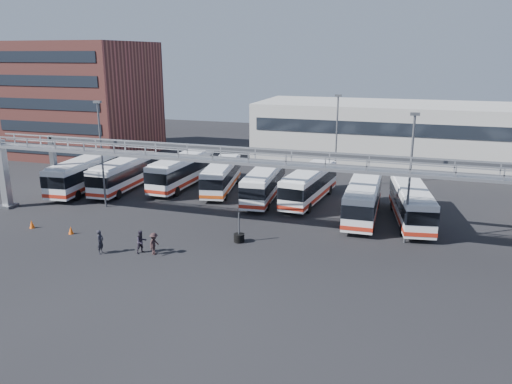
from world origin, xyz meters
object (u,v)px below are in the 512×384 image
(pedestrian_a, at_px, (100,242))
(pedestrian_b, at_px, (141,242))
(cone_right, at_px, (71,230))
(light_pole_mid, at_px, (410,172))
(pedestrian_c, at_px, (154,244))
(bus_6, at_px, (363,198))
(bus_3, at_px, (222,175))
(light_pole_left, at_px, (101,149))
(light_pole_back, at_px, (337,137))
(bus_7, at_px, (411,202))
(tire_stack, at_px, (239,237))
(bus_1, at_px, (125,173))
(bus_0, at_px, (85,173))
(bus_4, at_px, (264,183))
(bus_2, at_px, (182,170))
(bus_5, at_px, (309,184))
(cone_left, at_px, (32,224))

(pedestrian_a, distance_m, pedestrian_b, 3.03)
(cone_right, bearing_deg, light_pole_mid, 13.78)
(pedestrian_c, bearing_deg, bus_6, -44.76)
(bus_3, bearing_deg, light_pole_left, -144.63)
(light_pole_left, bearing_deg, light_pole_back, 34.99)
(cone_right, bearing_deg, bus_7, 23.73)
(pedestrian_a, height_order, pedestrian_b, pedestrian_a)
(tire_stack, bearing_deg, bus_1, 147.36)
(bus_0, bearing_deg, pedestrian_b, -48.06)
(bus_4, xyz_separation_m, bus_6, (10.19, -2.76, 0.10))
(light_pole_mid, distance_m, pedestrian_b, 20.93)
(light_pole_left, relative_size, pedestrian_b, 5.83)
(bus_0, xyz_separation_m, bus_2, (9.37, 4.52, -0.01))
(bus_2, relative_size, bus_5, 1.03)
(light_pole_back, height_order, bus_2, light_pole_back)
(bus_3, xyz_separation_m, cone_right, (-6.92, -16.24, -1.43))
(bus_4, xyz_separation_m, cone_left, (-16.35, -14.24, -1.44))
(pedestrian_a, bearing_deg, light_pole_left, 26.76)
(light_pole_back, height_order, pedestrian_b, light_pole_back)
(light_pole_mid, distance_m, bus_4, 16.63)
(bus_2, bearing_deg, pedestrian_c, -68.77)
(bus_6, bearing_deg, pedestrian_a, -141.82)
(bus_0, distance_m, cone_left, 12.36)
(light_pole_mid, distance_m, bus_1, 30.70)
(bus_4, bearing_deg, light_pole_left, -158.21)
(light_pole_left, xyz_separation_m, cone_right, (1.70, -7.45, -5.40))
(bus_5, xyz_separation_m, bus_6, (5.68, -3.53, 0.03))
(bus_2, height_order, cone_left, bus_2)
(bus_5, bearing_deg, cone_left, -138.17)
(light_pole_mid, distance_m, bus_7, 6.53)
(bus_0, xyz_separation_m, cone_left, (3.18, -11.83, -1.60))
(light_pole_back, bearing_deg, bus_3, -155.41)
(bus_0, distance_m, bus_7, 33.87)
(bus_0, xyz_separation_m, bus_3, (14.21, 4.22, -0.19))
(light_pole_back, bearing_deg, tire_stack, -103.31)
(light_pole_left, height_order, pedestrian_a, light_pole_left)
(light_pole_mid, height_order, pedestrian_c, light_pole_mid)
(bus_1, relative_size, bus_2, 0.97)
(light_pole_mid, xyz_separation_m, bus_4, (-14.05, 7.98, -3.94))
(light_pole_back, xyz_separation_m, tire_stack, (-4.46, -18.87, -5.32))
(bus_1, distance_m, pedestrian_c, 19.51)
(bus_5, bearing_deg, bus_4, -164.22)
(pedestrian_b, bearing_deg, bus_6, -16.20)
(tire_stack, bearing_deg, bus_2, 130.10)
(bus_6, bearing_deg, bus_2, 165.34)
(bus_1, bearing_deg, light_pole_mid, -15.89)
(light_pole_left, xyz_separation_m, bus_2, (3.79, 9.09, -3.79))
(light_pole_mid, xyz_separation_m, bus_0, (-33.59, 5.57, -3.78))
(light_pole_left, height_order, bus_0, light_pole_left)
(bus_0, height_order, bus_3, bus_0)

